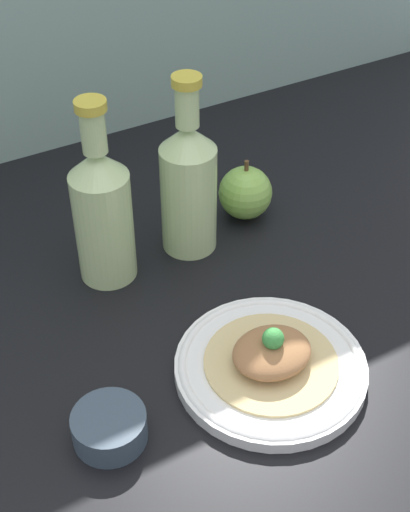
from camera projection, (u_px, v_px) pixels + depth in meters
ground_plane at (210, 350)px, 89.45cm from camera, size 180.00×110.00×4.00cm
plate at (271, 367)px, 83.39cm from camera, size 22.61×22.61×1.88cm
plated_food at (272, 355)px, 82.03cm from camera, size 15.78×15.78×5.49cm
cider_bottle_left at (102, 211)px, 91.14cm from camera, size 7.72×7.72×26.01cm
cider_bottle_right at (188, 184)px, 95.90cm from camera, size 7.72×7.72×26.01cm
apple at (245, 193)px, 105.40cm from camera, size 7.99×7.99×9.52cm
dipping_bowl at (109, 427)px, 75.91cm from camera, size 8.10×8.10×3.51cm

